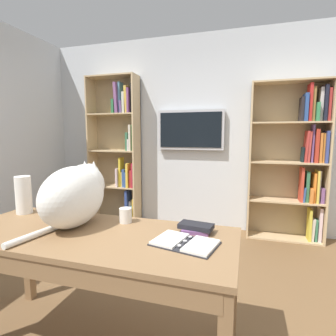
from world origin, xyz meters
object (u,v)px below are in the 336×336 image
Objects in this scene: coffee_mug at (126,215)px; open_binder at (185,243)px; wall_mounted_tv at (190,130)px; bookshelf_left at (297,159)px; desk at (91,251)px; desk_book_stack at (196,228)px; paper_towel_roll at (23,195)px; cat at (77,193)px; bookshelf_right at (120,150)px.

open_binder is at bearing 153.33° from coffee_mug.
open_binder is (-0.48, 2.36, -0.63)m from wall_mounted_tv.
desk is (1.45, 2.30, -0.38)m from bookshelf_left.
wall_mounted_tv is 2.31m from desk_book_stack.
paper_towel_roll is 1.28m from desk_book_stack.
cat reaches higher than paper_towel_roll.
bookshelf_right is 1.30× the size of desk.
coffee_mug is at bearing -4.39° from desk_book_stack.
paper_towel_roll is at bearing -17.83° from desk.
wall_mounted_tv reaches higher than coffee_mug.
bookshelf_left reaches higher than cat.
cat reaches higher than desk.
paper_towel_roll is at bearing -9.20° from open_binder.
wall_mounted_tv is (-1.05, -0.09, 0.29)m from bookshelf_right.
bookshelf_left is at bearing -111.45° from open_binder.
bookshelf_right is at bearing -82.55° from paper_towel_roll.
cat is 0.76m from open_binder.
open_binder is 1.35× the size of paper_towel_roll.
desk_book_stack is (-0.75, -0.08, -0.18)m from cat.
open_binder is at bearing 171.63° from cat.
desk is (-0.97, 2.30, -0.45)m from bookshelf_right.
desk_book_stack is (-0.58, -0.21, 0.13)m from desk.
cat is 0.54m from paper_towel_roll.
coffee_mug reaches higher than open_binder.
wall_mounted_tv is 4.42× the size of desk_book_stack.
desk is at bearing 66.48° from coffee_mug.
open_binder is at bearing 123.86° from bookshelf_right.
coffee_mug is (-0.80, -0.02, -0.09)m from paper_towel_roll.
coffee_mug is 0.45× the size of desk_book_stack.
desk is 0.63m from desk_book_stack.
desk_book_stack is at bearing 67.29° from bookshelf_left.
cat is at bearing -36.75° from desk.
bookshelf_left is 5.34× the size of open_binder.
wall_mounted_tv is at bearing -92.02° from desk.
coffee_mug is 0.48m from desk_book_stack.
open_binder is at bearing 101.38° from wall_mounted_tv.
open_binder reaches higher than desk.
cat is at bearing 23.12° from coffee_mug.
wall_mounted_tv is 2.22m from coffee_mug.
cat is (-0.80, 2.17, -0.14)m from bookshelf_right.
bookshelf_right reaches higher than coffee_mug.
desk is 0.31m from coffee_mug.
paper_towel_roll is at bearing 70.11° from wall_mounted_tv.
wall_mounted_tv reaches higher than cat.
cat is 2.45× the size of paper_towel_roll.
open_binder is 0.51m from coffee_mug.
cat reaches higher than coffee_mug.
bookshelf_left is 2.42m from bookshelf_right.
bookshelf_right is at bearing 4.68° from wall_mounted_tv.
coffee_mug is at bearing 117.70° from bookshelf_right.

